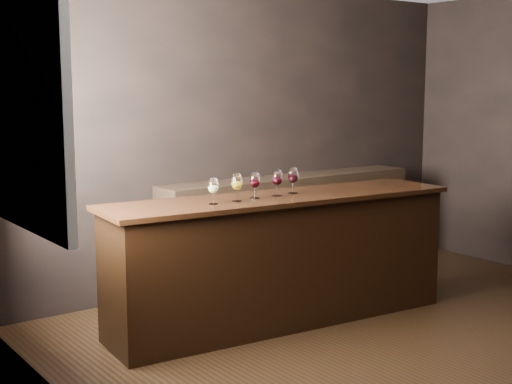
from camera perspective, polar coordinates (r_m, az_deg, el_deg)
ground at (r=5.50m, az=13.60°, el=-11.73°), size 5.00×5.00×0.00m
room_shell at (r=5.07m, az=11.62°, el=7.53°), size 5.02×4.52×2.81m
bar_counter at (r=5.70m, az=2.03°, el=-5.57°), size 2.87×0.87×0.99m
bar_top at (r=5.60m, az=2.06°, el=-0.47°), size 2.97×0.95×0.04m
back_bar_shelf at (r=7.00m, az=2.78°, el=-2.83°), size 2.80×0.40×1.01m
glass_white at (r=5.18m, az=-3.45°, el=0.42°), size 0.08×0.08×0.19m
glass_amber at (r=5.30m, az=-1.54°, el=0.74°), size 0.09×0.09×0.21m
glass_red_a at (r=5.44m, az=-0.09°, el=0.89°), size 0.08×0.08×0.20m
glass_red_b at (r=5.55m, az=1.70°, el=1.09°), size 0.09×0.09×0.20m
glass_red_c at (r=5.69m, az=2.98°, el=1.29°), size 0.09×0.09×0.21m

